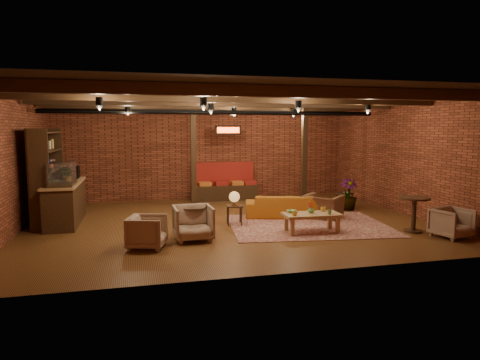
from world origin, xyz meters
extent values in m
plane|color=#381F0E|center=(0.00, 0.00, 0.00)|extent=(10.00, 10.00, 0.00)
cube|color=black|center=(0.00, 0.00, 3.20)|extent=(10.00, 8.00, 0.02)
cube|color=#602A1B|center=(0.00, 4.00, 1.60)|extent=(10.00, 0.02, 3.20)
cube|color=#602A1B|center=(0.00, -4.00, 1.60)|extent=(10.00, 0.02, 3.20)
cube|color=#602A1B|center=(-5.00, 0.00, 1.60)|extent=(0.02, 8.00, 3.20)
cube|color=#602A1B|center=(5.00, 0.00, 1.60)|extent=(0.02, 8.00, 3.20)
cylinder|color=black|center=(0.00, 1.60, 2.85)|extent=(9.60, 0.12, 0.12)
cube|color=black|center=(-0.60, 2.60, 1.60)|extent=(0.16, 0.16, 3.20)
cube|color=black|center=(2.80, 2.00, 1.60)|extent=(0.16, 0.16, 3.20)
imported|color=#337F33|center=(-4.00, 1.20, 1.22)|extent=(0.35, 0.39, 0.30)
cube|color=#FD4E19|center=(0.60, 3.10, 2.35)|extent=(0.86, 0.06, 0.30)
cube|color=maroon|center=(1.80, -0.77, 0.01)|extent=(4.19, 3.40, 0.01)
imported|color=#A25816|center=(1.56, 0.36, 0.30)|extent=(2.22, 1.33, 0.61)
cube|color=#A8884E|center=(1.58, -1.47, 0.42)|extent=(1.33, 0.71, 0.06)
cube|color=#A8884E|center=(1.03, -1.67, 0.19)|extent=(0.08, 0.08, 0.39)
cube|color=#A8884E|center=(2.12, -1.72, 0.19)|extent=(0.08, 0.08, 0.39)
cube|color=#A8884E|center=(1.05, -1.21, 0.19)|extent=(0.08, 0.08, 0.39)
cube|color=#A8884E|center=(2.14, -1.26, 0.19)|extent=(0.08, 0.08, 0.39)
imported|color=gold|center=(1.11, -1.60, 0.50)|extent=(0.14, 0.14, 0.10)
imported|color=#52853C|center=(1.94, -1.64, 0.50)|extent=(0.11, 0.11, 0.10)
imported|color=gold|center=(1.96, -1.27, 0.50)|extent=(0.14, 0.14, 0.10)
imported|color=#52853C|center=(1.18, -1.24, 0.48)|extent=(0.24, 0.24, 0.06)
imported|color=#52853C|center=(1.59, -1.41, 0.51)|extent=(0.13, 0.13, 0.13)
sphere|color=#AE1D12|center=(1.59, -1.41, 0.65)|extent=(0.10, 0.10, 0.10)
cube|color=black|center=(0.03, -0.25, 0.48)|extent=(0.45, 0.45, 0.04)
cylinder|color=black|center=(0.03, -0.25, 0.23)|extent=(0.03, 0.03, 0.46)
cylinder|color=olive|center=(0.03, -0.25, 0.51)|extent=(0.13, 0.13, 0.02)
cylinder|color=olive|center=(0.03, -0.25, 0.57)|extent=(0.04, 0.04, 0.19)
sphere|color=orange|center=(0.03, -0.25, 0.71)|extent=(0.27, 0.27, 0.27)
cylinder|color=black|center=(-1.12, -1.09, 0.64)|extent=(0.63, 0.63, 0.04)
cylinder|color=black|center=(-1.12, -1.09, 0.33)|extent=(0.09, 0.09, 0.62)
cylinder|color=black|center=(-1.12, -1.09, 0.02)|extent=(0.38, 0.38, 0.04)
imported|color=#C5B298|center=(-2.15, -1.88, 0.36)|extent=(0.83, 0.86, 0.73)
imported|color=#C5B298|center=(-1.17, -1.49, 0.42)|extent=(0.83, 0.78, 0.83)
imported|color=brown|center=(2.52, -0.03, 0.42)|extent=(1.11, 1.12, 0.83)
cube|color=black|center=(3.85, 1.29, 0.43)|extent=(0.53, 0.53, 0.04)
cylinder|color=black|center=(3.85, 1.29, 0.21)|extent=(0.04, 0.04, 0.41)
imported|color=black|center=(3.85, 1.29, 0.46)|extent=(0.22, 0.24, 0.02)
cylinder|color=black|center=(3.92, -1.97, 0.80)|extent=(0.70, 0.70, 0.04)
cylinder|color=black|center=(3.92, -1.97, 0.40)|extent=(0.11, 0.11, 0.76)
cylinder|color=black|center=(3.92, -1.97, 0.02)|extent=(0.42, 0.42, 0.04)
imported|color=#C5B298|center=(4.40, -2.62, 0.36)|extent=(0.83, 0.79, 0.72)
imported|color=#4C7F4C|center=(3.75, 0.87, 1.38)|extent=(1.67, 1.67, 2.77)
camera|label=1|loc=(-2.35, -10.48, 2.39)|focal=32.00mm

